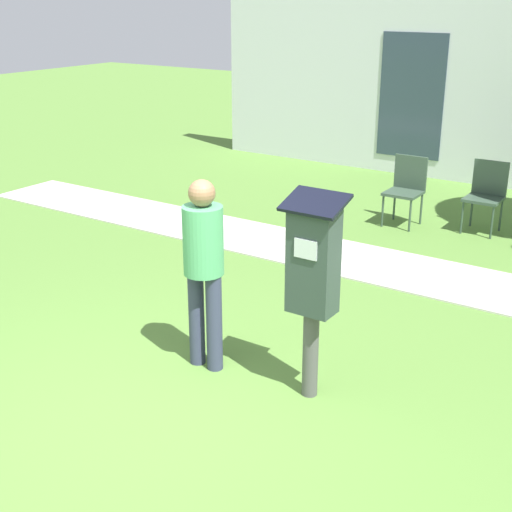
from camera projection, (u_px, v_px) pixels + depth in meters
ground_plane at (140, 434)px, 4.98m from camera, size 40.00×40.00×0.00m
sidewalk at (377, 265)px, 8.04m from camera, size 12.00×1.10×0.02m
building_facade at (503, 83)px, 10.84m from camera, size 10.00×0.26×3.20m
parking_meter at (313, 271)px, 5.13m from camera, size 0.44×0.31×1.59m
person_standing at (204, 260)px, 5.58m from camera, size 0.32×0.32×1.58m
outdoor_chair_left at (406, 185)px, 9.31m from camera, size 0.44×0.44×0.90m
outdoor_chair_middle at (486, 191)px, 9.05m from camera, size 0.44×0.44×0.90m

